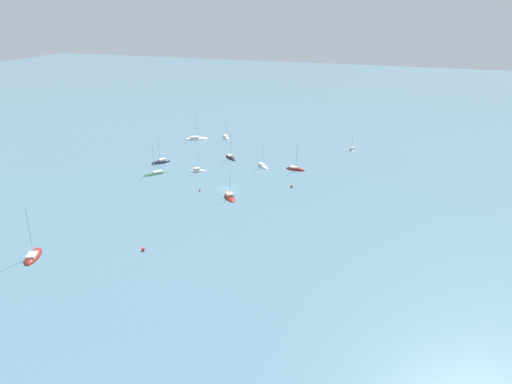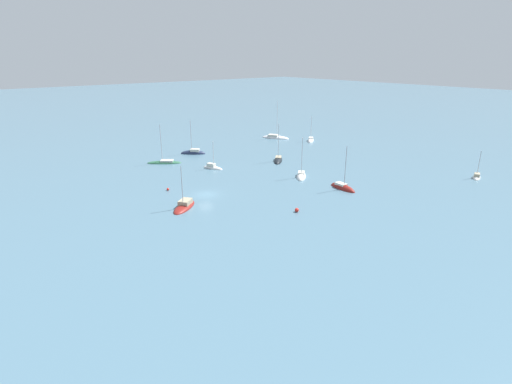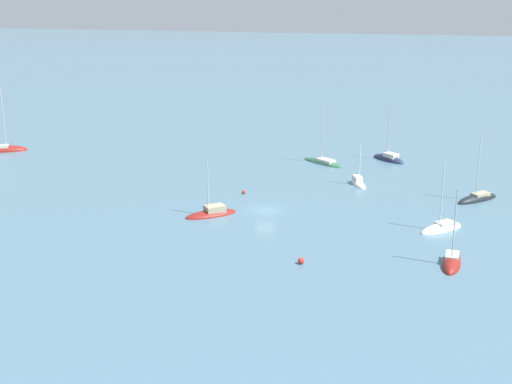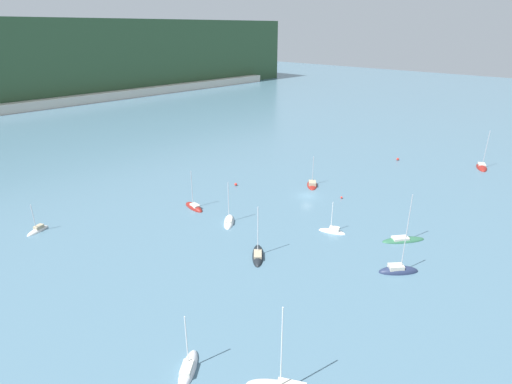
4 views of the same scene
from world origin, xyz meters
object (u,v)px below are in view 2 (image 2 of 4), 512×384
object	(u,v)px
sailboat_6	(311,141)
sailboat_10	(301,176)
sailboat_5	(165,163)
sailboat_1	(193,153)
sailboat_8	(477,177)
mooring_buoy_2	(168,189)
sailboat_2	(213,168)
sailboat_0	(275,138)
sailboat_3	(343,188)
mooring_buoy_1	(297,210)
sailboat_4	(184,207)
sailboat_9	(278,161)

from	to	relation	value
sailboat_6	sailboat_10	xyz separation A→B (m)	(28.91, 24.50, -0.01)
sailboat_5	sailboat_10	bearing A→B (deg)	158.11
sailboat_1	sailboat_6	size ratio (longest dim) A/B	1.17
sailboat_8	mooring_buoy_2	size ratio (longest dim) A/B	12.64
sailboat_2	sailboat_5	xyz separation A→B (m)	(6.34, -11.32, -0.06)
sailboat_0	sailboat_8	xyz separation A→B (m)	(-4.65, 58.66, 0.02)
sailboat_8	sailboat_3	bearing A→B (deg)	132.01
sailboat_6	mooring_buoy_1	distance (m)	58.26
sailboat_1	sailboat_6	bearing A→B (deg)	-150.89
sailboat_2	sailboat_4	size ratio (longest dim) A/B	0.87
sailboat_3	sailboat_4	xyz separation A→B (m)	(28.94, -10.64, 0.06)
sailboat_1	sailboat_3	bearing A→B (deg)	142.03
sailboat_2	mooring_buoy_2	xyz separation A→B (m)	(15.36, 7.76, 0.10)
sailboat_4	sailboat_6	bearing A→B (deg)	165.61
sailboat_0	sailboat_1	distance (m)	30.66
sailboat_4	sailboat_10	bearing A→B (deg)	142.57
sailboat_0	sailboat_6	distance (m)	11.40
sailboat_4	sailboat_6	world-z (taller)	sailboat_6
mooring_buoy_1	sailboat_0	bearing A→B (deg)	-128.61
sailboat_8	sailboat_9	bearing A→B (deg)	99.35
sailboat_3	sailboat_10	xyz separation A→B (m)	(0.54, -10.73, 0.00)
mooring_buoy_2	mooring_buoy_1	bearing A→B (deg)	115.72
sailboat_4	sailboat_9	world-z (taller)	sailboat_9
sailboat_1	sailboat_2	size ratio (longest dim) A/B	1.40
sailboat_5	mooring_buoy_2	xyz separation A→B (m)	(9.02, 19.08, 0.16)
sailboat_1	sailboat_9	distance (m)	23.24
sailboat_6	sailboat_8	size ratio (longest dim) A/B	1.31
sailboat_3	mooring_buoy_2	distance (m)	33.84
sailboat_5	sailboat_8	world-z (taller)	sailboat_5
sailboat_0	sailboat_4	world-z (taller)	sailboat_0
sailboat_1	sailboat_3	distance (m)	44.24
sailboat_0	sailboat_5	size ratio (longest dim) A/B	1.25
sailboat_6	mooring_buoy_1	size ratio (longest dim) A/B	12.08
sailboat_6	mooring_buoy_2	world-z (taller)	sailboat_6
sailboat_3	mooring_buoy_1	world-z (taller)	sailboat_3
sailboat_10	mooring_buoy_2	bearing A→B (deg)	-63.20
mooring_buoy_1	sailboat_10	bearing A→B (deg)	-137.46
sailboat_4	sailboat_10	size ratio (longest dim) A/B	0.85
sailboat_0	sailboat_3	size ratio (longest dim) A/B	1.30
sailboat_10	mooring_buoy_2	distance (m)	28.12
sailboat_4	sailboat_10	world-z (taller)	sailboat_10
sailboat_4	sailboat_6	xyz separation A→B (m)	(-57.31, -24.60, -0.05)
sailboat_2	sailboat_8	xyz separation A→B (m)	(-39.26, 41.62, -0.03)
sailboat_1	sailboat_8	distance (m)	66.96
sailboat_2	sailboat_10	size ratio (longest dim) A/B	0.74
sailboat_2	sailboat_8	bearing A→B (deg)	22.27
sailboat_0	sailboat_2	world-z (taller)	sailboat_0
sailboat_1	mooring_buoy_2	distance (m)	30.12
sailboat_2	sailboat_6	world-z (taller)	sailboat_6
sailboat_1	sailboat_8	bearing A→B (deg)	163.99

